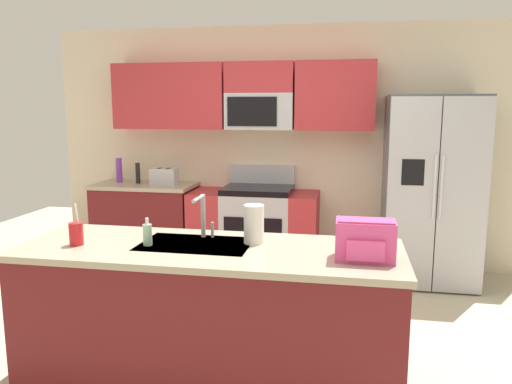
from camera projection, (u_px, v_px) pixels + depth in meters
The scene contains 14 objects.
ground_plane at pixel (245, 347), 3.64m from camera, with size 9.00×9.00×0.00m, color beige.
kitchen_wall_unit at pixel (271, 131), 5.44m from camera, with size 5.20×0.43×2.60m.
back_counter at pixel (146, 223), 5.59m from camera, with size 1.10×0.63×0.90m.
range_oven at pixel (254, 229), 5.37m from camera, with size 1.36×0.61×1.10m.
refrigerator at pixel (431, 191), 4.89m from camera, with size 0.90×0.76×1.85m.
island_counter at pixel (210, 317), 3.08m from camera, with size 2.32×0.81×0.90m.
toaster at pixel (164, 177), 5.41m from camera, with size 0.28×0.16×0.18m.
pepper_mill at pixel (138, 173), 5.51m from camera, with size 0.05×0.05×0.23m, color black.
bottle_purple at pixel (119, 170), 5.59m from camera, with size 0.07×0.07×0.27m, color purple.
sink_faucet at pixel (203, 212), 3.18m from camera, with size 0.09×0.21×0.28m.
drink_cup_red at pixel (76, 234), 3.03m from camera, with size 0.08×0.08×0.26m.
soap_dispenser at pixel (147, 234), 3.02m from camera, with size 0.06×0.06×0.17m.
paper_towel_roll at pixel (254, 224), 3.06m from camera, with size 0.12×0.12×0.24m, color white.
backpack at pixel (365, 239), 2.72m from camera, with size 0.32×0.22×0.23m.
Camera 1 is at (0.71, -3.33, 1.73)m, focal length 34.95 mm.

